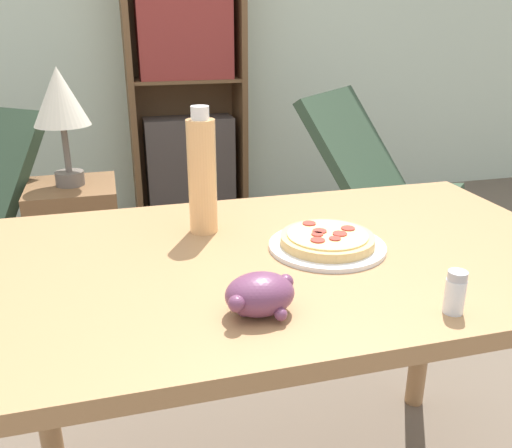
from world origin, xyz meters
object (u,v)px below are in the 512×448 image
lounge_chair_far (381,213)px  pizza_on_plate (328,242)px  drink_bottle (202,175)px  bookshelf (186,93)px  grape_bunch (260,295)px  salt_shaker (455,292)px  table_lamp (60,102)px  side_table (80,256)px

lounge_chair_far → pizza_on_plate: bearing=-166.6°
pizza_on_plate → lounge_chair_far: (0.88, 1.38, -0.49)m
drink_bottle → bookshelf: bearing=82.7°
grape_bunch → salt_shaker: size_ratio=1.60×
table_lamp → pizza_on_plate: bearing=-62.8°
pizza_on_plate → drink_bottle: bearing=143.9°
grape_bunch → bookshelf: bookshelf is taller
grape_bunch → drink_bottle: size_ratio=0.42×
pizza_on_plate → grape_bunch: (-0.21, -0.22, 0.02)m
table_lamp → side_table: bearing=0.0°
drink_bottle → side_table: size_ratio=0.47×
bookshelf → grape_bunch: bearing=-95.7°
bookshelf → table_lamp: (-0.65, -1.27, 0.14)m
pizza_on_plate → bookshelf: bookshelf is taller
grape_bunch → bookshelf: 2.68m
side_table → table_lamp: (0.00, 0.00, 0.63)m
pizza_on_plate → salt_shaker: (0.10, -0.31, 0.02)m
salt_shaker → lounge_chair_far: 1.92m
salt_shaker → side_table: size_ratio=0.12×
drink_bottle → lounge_chair_far: bearing=47.1°
bookshelf → table_lamp: bearing=-117.1°
grape_bunch → pizza_on_plate: bearing=46.6°
grape_bunch → table_lamp: bearing=105.5°
salt_shaker → bookshelf: 2.75m
drink_bottle → side_table: 1.21m
drink_bottle → bookshelf: 2.29m
pizza_on_plate → side_table: bearing=117.2°
grape_bunch → bookshelf: (0.26, 2.67, -0.00)m
drink_bottle → lounge_chair_far: drink_bottle is taller
side_table → table_lamp: bearing=0.0°
salt_shaker → table_lamp: size_ratio=0.17×
lounge_chair_far → bookshelf: (-0.83, 1.06, 0.51)m
table_lamp → drink_bottle: bearing=-70.0°
pizza_on_plate → grape_bunch: bearing=-133.4°
bookshelf → side_table: 1.51m
lounge_chair_far → drink_bottle: bearing=-176.9°
salt_shaker → pizza_on_plate: bearing=108.5°
pizza_on_plate → bookshelf: size_ratio=0.15×
pizza_on_plate → table_lamp: table_lamp is taller
bookshelf → lounge_chair_far: bearing=-52.0°
grape_bunch → drink_bottle: (-0.03, 0.40, 0.10)m
pizza_on_plate → salt_shaker: bearing=-71.5°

